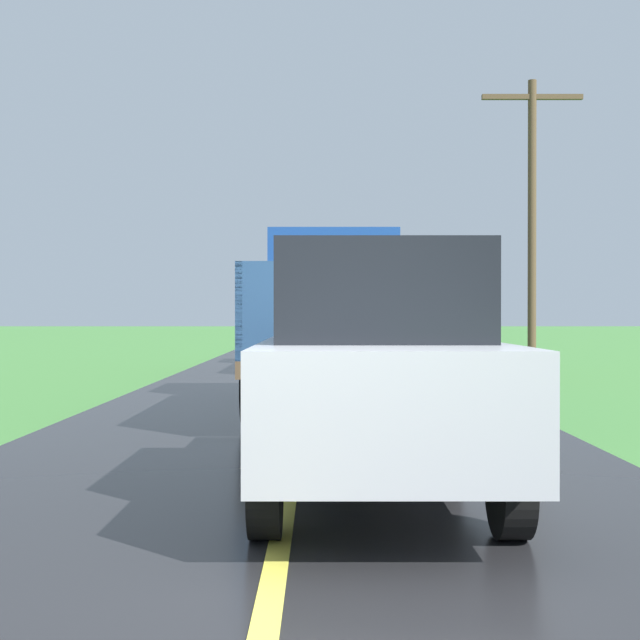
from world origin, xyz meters
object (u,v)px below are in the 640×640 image
(banana_truck_near, at_px, (334,316))
(banana_truck_far, at_px, (332,315))
(following_car, at_px, (375,369))
(utility_pole_roadside, at_px, (533,214))

(banana_truck_near, relative_size, banana_truck_far, 1.00)
(banana_truck_near, bearing_deg, banana_truck_far, 89.39)
(banana_truck_near, distance_m, following_car, 6.35)
(banana_truck_far, bearing_deg, utility_pole_roadside, -27.38)
(banana_truck_near, height_order, utility_pole_roadside, utility_pole_roadside)
(banana_truck_far, bearing_deg, following_car, -89.58)
(banana_truck_far, relative_size, following_car, 1.42)
(banana_truck_near, xyz_separation_m, banana_truck_far, (0.10, 9.10, 0.01))
(banana_truck_near, height_order, banana_truck_far, same)
(banana_truck_far, xyz_separation_m, following_car, (0.11, -15.44, -0.41))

